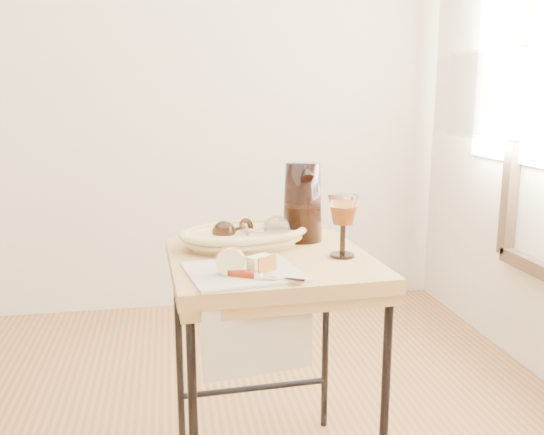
{
  "coord_description": "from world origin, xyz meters",
  "views": [
    {
      "loc": [
        0.25,
        -1.45,
        1.2
      ],
      "look_at": [
        0.54,
        0.14,
        0.86
      ],
      "focal_mm": 38.44,
      "sensor_mm": 36.0,
      "label": 1
    }
  ],
  "objects": [
    {
      "name": "side_table",
      "position": [
        0.54,
        0.16,
        0.37
      ],
      "size": [
        0.61,
        0.61,
        0.74
      ],
      "primitive_type": null,
      "rotation": [
        0.0,
        0.0,
        0.05
      ],
      "color": "olive",
      "rests_on": "floor"
    },
    {
      "name": "apple_wedge",
      "position": [
        0.48,
        0.0,
        0.77
      ],
      "size": [
        0.07,
        0.07,
        0.04
      ],
      "primitive_type": "cube",
      "rotation": [
        0.0,
        0.0,
        0.62
      ],
      "color": "#FFF8B3",
      "rests_on": "tea_towel"
    },
    {
      "name": "goblet_lying_a",
      "position": [
        0.44,
        0.31,
        0.79
      ],
      "size": [
        0.14,
        0.13,
        0.07
      ],
      "primitive_type": null,
      "rotation": [
        0.0,
        0.0,
        3.86
      ],
      "color": "#382214",
      "rests_on": "bread_basket"
    },
    {
      "name": "apple_half",
      "position": [
        0.4,
        -0.0,
        0.78
      ],
      "size": [
        0.08,
        0.05,
        0.07
      ],
      "primitive_type": "ellipsoid",
      "rotation": [
        0.0,
        0.0,
        -0.17
      ],
      "color": "red",
      "rests_on": "tea_towel"
    },
    {
      "name": "tea_towel",
      "position": [
        0.44,
        0.02,
        0.74
      ],
      "size": [
        0.33,
        0.3,
        0.01
      ],
      "primitive_type": "cube",
      "rotation": [
        0.0,
        0.0,
        0.16
      ],
      "color": "beige",
      "rests_on": "side_table"
    },
    {
      "name": "bread_basket",
      "position": [
        0.48,
        0.29,
        0.77
      ],
      "size": [
        0.41,
        0.33,
        0.05
      ],
      "primitive_type": null,
      "rotation": [
        0.0,
        0.0,
        0.23
      ],
      "color": "tan",
      "rests_on": "side_table"
    },
    {
      "name": "table_knife",
      "position": [
        0.47,
        -0.06,
        0.75
      ],
      "size": [
        0.19,
        0.12,
        0.02
      ],
      "primitive_type": null,
      "rotation": [
        0.0,
        0.0,
        -0.51
      ],
      "color": "silver",
      "rests_on": "tea_towel"
    },
    {
      "name": "wine_goblet",
      "position": [
        0.74,
        0.12,
        0.83
      ],
      "size": [
        0.1,
        0.1,
        0.18
      ],
      "primitive_type": null,
      "rotation": [
        0.0,
        0.0,
        -0.1
      ],
      "color": "white",
      "rests_on": "side_table"
    },
    {
      "name": "goblet_lying_b",
      "position": [
        0.53,
        0.27,
        0.79
      ],
      "size": [
        0.15,
        0.11,
        0.08
      ],
      "primitive_type": null,
      "rotation": [
        0.0,
        0.0,
        0.2
      ],
      "color": "white",
      "rests_on": "bread_basket"
    },
    {
      "name": "pitcher",
      "position": [
        0.67,
        0.34,
        0.86
      ],
      "size": [
        0.17,
        0.25,
        0.29
      ],
      "primitive_type": null,
      "rotation": [
        0.0,
        0.0,
        0.01
      ],
      "color": "black",
      "rests_on": "side_table"
    },
    {
      "name": "wall_back",
      "position": [
        0.0,
        1.8,
        1.35
      ],
      "size": [
        3.6,
        0.0,
        2.7
      ],
      "primitive_type": "cube",
      "color": "beige",
      "rests_on": "ground"
    }
  ]
}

